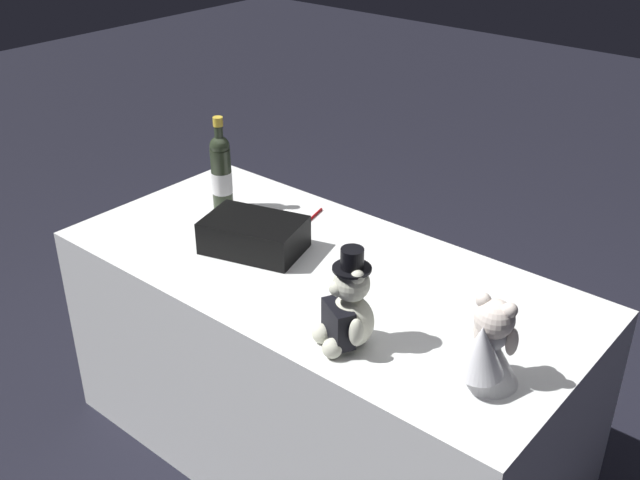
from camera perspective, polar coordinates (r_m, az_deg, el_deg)
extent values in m
plane|color=black|center=(2.74, 0.00, -15.47)|extent=(12.00, 12.00, 0.00)
cube|color=white|center=(2.50, 0.00, -9.42)|extent=(1.66, 0.79, 0.73)
ellipsoid|color=beige|center=(1.94, 2.35, -6.13)|extent=(0.13, 0.11, 0.14)
cube|color=black|center=(1.93, 1.40, -6.36)|extent=(0.12, 0.09, 0.11)
sphere|color=beige|center=(1.88, 2.41, -3.32)|extent=(0.09, 0.09, 0.09)
sphere|color=beige|center=(1.86, 1.29, -3.72)|extent=(0.04, 0.04, 0.04)
sphere|color=beige|center=(1.88, 2.01, -1.85)|extent=(0.04, 0.04, 0.04)
sphere|color=beige|center=(1.83, 2.87, -2.81)|extent=(0.04, 0.04, 0.04)
ellipsoid|color=beige|center=(1.98, 1.13, -4.97)|extent=(0.04, 0.04, 0.08)
ellipsoid|color=beige|center=(1.88, 2.77, -7.03)|extent=(0.04, 0.04, 0.08)
sphere|color=beige|center=(1.97, 0.12, -7.11)|extent=(0.05, 0.05, 0.05)
sphere|color=beige|center=(1.92, 0.94, -8.23)|extent=(0.05, 0.05, 0.05)
cylinder|color=black|center=(1.85, 2.44, -2.17)|extent=(0.10, 0.10, 0.01)
cylinder|color=black|center=(1.84, 2.46, -1.39)|extent=(0.06, 0.06, 0.05)
cone|color=white|center=(1.86, 12.77, -8.66)|extent=(0.15, 0.15, 0.14)
ellipsoid|color=white|center=(1.83, 12.96, -7.21)|extent=(0.07, 0.06, 0.06)
sphere|color=silver|center=(1.80, 13.14, -5.86)|extent=(0.10, 0.10, 0.10)
sphere|color=silver|center=(1.83, 13.70, -5.43)|extent=(0.04, 0.04, 0.04)
sphere|color=silver|center=(1.77, 14.25, -5.19)|extent=(0.04, 0.04, 0.04)
sphere|color=silver|center=(1.79, 12.31, -4.48)|extent=(0.04, 0.04, 0.04)
ellipsoid|color=silver|center=(1.83, 14.37, -7.51)|extent=(0.03, 0.03, 0.08)
ellipsoid|color=silver|center=(1.86, 12.07, -6.64)|extent=(0.03, 0.03, 0.08)
cone|color=white|center=(1.79, 12.17, -8.14)|extent=(0.12, 0.13, 0.14)
cylinder|color=#2A3322|center=(2.65, -7.48, 4.60)|extent=(0.07, 0.07, 0.22)
sphere|color=#2A3322|center=(2.60, -7.65, 7.10)|extent=(0.07, 0.07, 0.07)
cylinder|color=#2A3322|center=(2.58, -7.72, 8.20)|extent=(0.03, 0.03, 0.09)
cylinder|color=gold|center=(2.57, -7.77, 8.91)|extent=(0.03, 0.03, 0.03)
cylinder|color=silver|center=(2.65, -7.46, 4.38)|extent=(0.07, 0.07, 0.08)
cylinder|color=maroon|center=(2.59, -0.60, 1.72)|extent=(0.05, 0.15, 0.01)
cone|color=silver|center=(2.53, -1.34, 1.03)|extent=(0.01, 0.02, 0.01)
cube|color=black|center=(2.39, -5.04, 0.39)|extent=(0.35, 0.28, 0.11)
cube|color=#B7B7BF|center=(2.43, -3.02, 0.98)|extent=(0.04, 0.02, 0.03)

